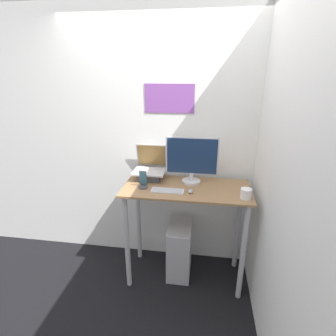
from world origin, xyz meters
The scene contains 11 objects.
ground_plane centered at (0.00, 0.00, 0.00)m, with size 12.00×12.00×0.00m, color black.
wall_back centered at (0.00, 0.62, 1.30)m, with size 6.00×0.06×2.60m.
wall_side_right centered at (0.67, 0.00, 1.30)m, with size 0.05×6.00×2.60m.
desk centered at (0.00, 0.27, 0.78)m, with size 1.17×0.54×1.00m.
laptop centered at (-0.38, 0.43, 1.08)m, with size 0.31×0.29×0.32m.
monitor centered at (0.03, 0.39, 1.22)m, with size 0.49×0.18×0.44m.
keyboard centered at (-0.16, 0.15, 1.01)m, with size 0.29×0.10×0.02m.
mouse centered at (0.04, 0.16, 1.02)m, with size 0.04×0.07×0.03m.
cell_phone centered at (-0.39, 0.20, 1.05)m, with size 0.08×0.08×0.17m.
computer_tower centered at (-0.06, 0.30, 0.28)m, with size 0.23×0.38×0.57m.
mug centered at (0.51, 0.12, 1.04)m, with size 0.09×0.09×0.09m.
Camera 1 is at (0.15, -1.92, 2.00)m, focal length 28.00 mm.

